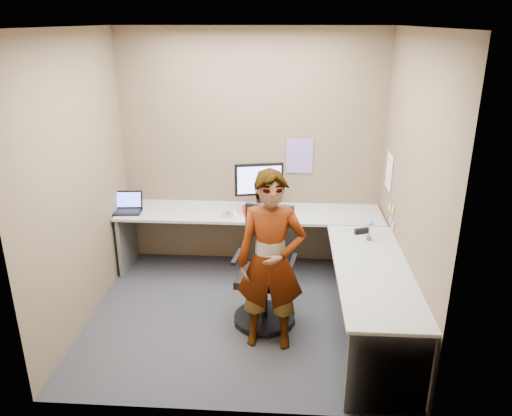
# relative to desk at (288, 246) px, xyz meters

# --- Properties ---
(ground) EXTENTS (3.00, 3.00, 0.00)m
(ground) POSITION_rel_desk_xyz_m (-0.44, -0.39, -0.59)
(ground) COLOR #2A2A2F
(ground) RESTS_ON ground
(wall_back) EXTENTS (3.00, 0.00, 3.00)m
(wall_back) POSITION_rel_desk_xyz_m (-0.44, 0.91, 0.76)
(wall_back) COLOR brown
(wall_back) RESTS_ON ground
(wall_right) EXTENTS (0.00, 2.70, 2.70)m
(wall_right) POSITION_rel_desk_xyz_m (1.06, -0.39, 0.76)
(wall_right) COLOR brown
(wall_right) RESTS_ON ground
(wall_left) EXTENTS (0.00, 2.70, 2.70)m
(wall_left) POSITION_rel_desk_xyz_m (-1.94, -0.39, 0.76)
(wall_left) COLOR brown
(wall_left) RESTS_ON ground
(ceiling) EXTENTS (3.00, 3.00, 0.00)m
(ceiling) POSITION_rel_desk_xyz_m (-0.44, -0.39, 2.11)
(ceiling) COLOR white
(ceiling) RESTS_ON wall_back
(desk) EXTENTS (2.98, 2.58, 0.73)m
(desk) POSITION_rel_desk_xyz_m (0.00, 0.00, 0.00)
(desk) COLOR #A7A7A7
(desk) RESTS_ON ground
(paper_ream) EXTENTS (0.38, 0.31, 0.07)m
(paper_ream) POSITION_rel_desk_xyz_m (-0.33, 0.53, 0.17)
(paper_ream) COLOR red
(paper_ream) RESTS_ON desk
(monitor) EXTENTS (0.53, 0.20, 0.51)m
(monitor) POSITION_rel_desk_xyz_m (-0.33, 0.54, 0.51)
(monitor) COLOR black
(monitor) RESTS_ON paper_ream
(laptop) EXTENTS (0.32, 0.28, 0.22)m
(laptop) POSITION_rel_desk_xyz_m (-1.80, 0.52, 0.20)
(laptop) COLOR black
(laptop) RESTS_ON desk
(trackball_mouse) EXTENTS (0.12, 0.08, 0.07)m
(trackball_mouse) POSITION_rel_desk_xyz_m (-0.66, 0.41, 0.17)
(trackball_mouse) COLOR #B7B7BC
(trackball_mouse) RESTS_ON desk
(origami) EXTENTS (0.10, 0.10, 0.06)m
(origami) POSITION_rel_desk_xyz_m (-0.60, 0.50, 0.17)
(origami) COLOR white
(origami) RESTS_ON desk
(stapler) EXTENTS (0.15, 0.09, 0.05)m
(stapler) POSITION_rel_desk_xyz_m (0.74, 0.05, 0.17)
(stapler) COLOR black
(stapler) RESTS_ON desk
(flower) EXTENTS (0.07, 0.07, 0.22)m
(flower) POSITION_rel_desk_xyz_m (0.79, -0.10, 0.28)
(flower) COLOR brown
(flower) RESTS_ON desk
(calendar_purple) EXTENTS (0.30, 0.01, 0.40)m
(calendar_purple) POSITION_rel_desk_xyz_m (0.11, 0.90, 0.71)
(calendar_purple) COLOR #846BB7
(calendar_purple) RESTS_ON wall_back
(calendar_white) EXTENTS (0.01, 0.28, 0.38)m
(calendar_white) POSITION_rel_desk_xyz_m (1.05, 0.51, 0.66)
(calendar_white) COLOR white
(calendar_white) RESTS_ON wall_right
(sticky_note_a) EXTENTS (0.01, 0.07, 0.07)m
(sticky_note_a) POSITION_rel_desk_xyz_m (1.05, 0.16, 0.36)
(sticky_note_a) COLOR #F2E059
(sticky_note_a) RESTS_ON wall_right
(sticky_note_b) EXTENTS (0.01, 0.07, 0.07)m
(sticky_note_b) POSITION_rel_desk_xyz_m (1.05, 0.21, 0.23)
(sticky_note_b) COLOR pink
(sticky_note_b) RESTS_ON wall_right
(sticky_note_c) EXTENTS (0.01, 0.07, 0.07)m
(sticky_note_c) POSITION_rel_desk_xyz_m (1.05, 0.09, 0.21)
(sticky_note_c) COLOR pink
(sticky_note_c) RESTS_ON wall_right
(sticky_note_d) EXTENTS (0.01, 0.07, 0.07)m
(sticky_note_d) POSITION_rel_desk_xyz_m (1.05, 0.31, 0.33)
(sticky_note_d) COLOR #F2E059
(sticky_note_d) RESTS_ON wall_right
(office_chair) EXTENTS (0.61, 0.59, 1.11)m
(office_chair) POSITION_rel_desk_xyz_m (-0.20, -0.41, -0.13)
(office_chair) COLOR black
(office_chair) RESTS_ON ground
(person) EXTENTS (0.60, 0.41, 1.62)m
(person) POSITION_rel_desk_xyz_m (-0.15, -0.80, 0.22)
(person) COLOR #999399
(person) RESTS_ON ground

